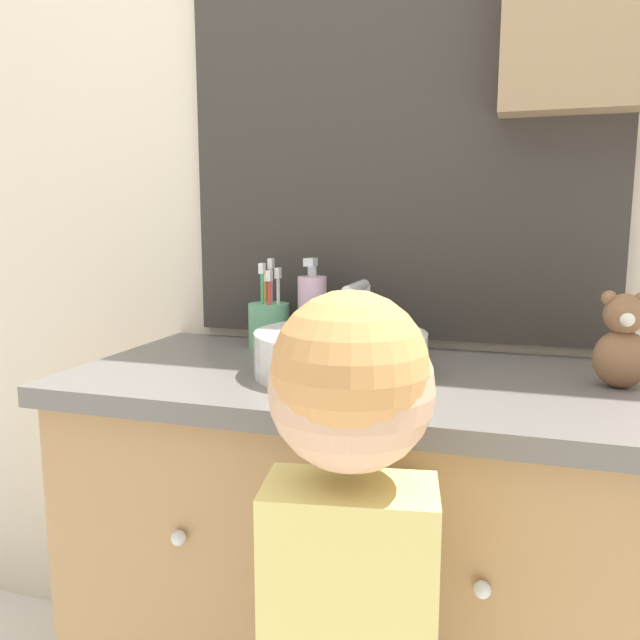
{
  "coord_description": "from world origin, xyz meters",
  "views": [
    {
      "loc": [
        0.25,
        -0.71,
        1.06
      ],
      "look_at": [
        -0.06,
        0.29,
        0.89
      ],
      "focal_mm": 35.0,
      "sensor_mm": 36.0,
      "label": 1
    }
  ],
  "objects_px": {
    "child_figure": "(351,605)",
    "soap_dispenser": "(312,312)",
    "teddy_bear": "(622,343)",
    "sink_basin": "(343,350)",
    "toothbrush_holder": "(269,323)"
  },
  "relations": [
    {
      "from": "sink_basin",
      "to": "teddy_bear",
      "type": "height_order",
      "value": "teddy_bear"
    },
    {
      "from": "child_figure",
      "to": "teddy_bear",
      "type": "height_order",
      "value": "child_figure"
    },
    {
      "from": "soap_dispenser",
      "to": "teddy_bear",
      "type": "bearing_deg",
      "value": -12.47
    },
    {
      "from": "child_figure",
      "to": "soap_dispenser",
      "type": "bearing_deg",
      "value": 112.16
    },
    {
      "from": "teddy_bear",
      "to": "sink_basin",
      "type": "bearing_deg",
      "value": -174.96
    },
    {
      "from": "sink_basin",
      "to": "soap_dispenser",
      "type": "bearing_deg",
      "value": 124.09
    },
    {
      "from": "child_figure",
      "to": "teddy_bear",
      "type": "distance_m",
      "value": 0.61
    },
    {
      "from": "sink_basin",
      "to": "teddy_bear",
      "type": "xyz_separation_m",
      "value": [
        0.45,
        0.04,
        0.03
      ]
    },
    {
      "from": "toothbrush_holder",
      "to": "child_figure",
      "type": "relative_size",
      "value": 0.19
    },
    {
      "from": "soap_dispenser",
      "to": "sink_basin",
      "type": "bearing_deg",
      "value": -55.91
    },
    {
      "from": "toothbrush_holder",
      "to": "soap_dispenser",
      "type": "xyz_separation_m",
      "value": [
        0.1,
        -0.01,
        0.03
      ]
    },
    {
      "from": "soap_dispenser",
      "to": "teddy_bear",
      "type": "height_order",
      "value": "soap_dispenser"
    },
    {
      "from": "toothbrush_holder",
      "to": "teddy_bear",
      "type": "xyz_separation_m",
      "value": [
        0.66,
        -0.13,
        0.02
      ]
    },
    {
      "from": "sink_basin",
      "to": "child_figure",
      "type": "height_order",
      "value": "child_figure"
    },
    {
      "from": "soap_dispenser",
      "to": "teddy_bear",
      "type": "relative_size",
      "value": 1.22
    }
  ]
}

